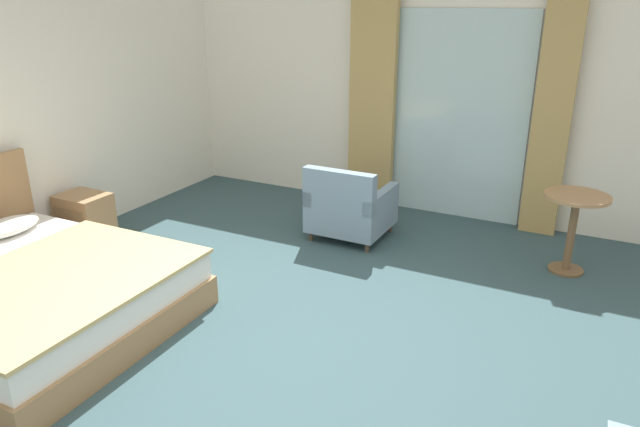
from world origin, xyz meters
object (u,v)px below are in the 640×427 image
bed (21,293)px  armchair_by_window (350,208)px  nightstand (86,219)px  round_cafe_table (574,217)px

bed → armchair_by_window: 3.10m
nightstand → round_cafe_table: (4.43, 1.54, 0.27)m
nightstand → round_cafe_table: bearing=19.2°
bed → armchair_by_window: bed is taller
bed → round_cafe_table: (3.63, 2.89, 0.27)m
bed → round_cafe_table: bearing=38.5°
bed → armchair_by_window: bearing=60.6°
bed → nightstand: bed is taller
armchair_by_window → round_cafe_table: (2.11, 0.19, 0.21)m
nightstand → armchair_by_window: armchair_by_window is taller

